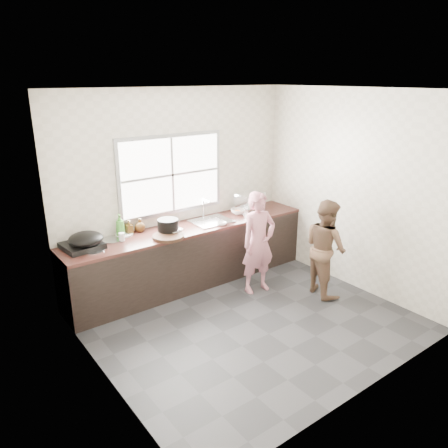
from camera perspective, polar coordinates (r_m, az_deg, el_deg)
floor at (r=5.46m, az=3.32°, el=-12.55°), size 3.60×3.20×0.01m
ceiling at (r=4.66m, az=3.97°, el=17.20°), size 3.60×3.20×0.01m
wall_back at (r=6.15m, az=-6.09°, el=4.77°), size 3.60×0.01×2.70m
wall_left at (r=4.03m, az=-16.44°, el=-3.57°), size 0.01×3.20×2.70m
wall_right at (r=6.17m, az=16.56°, el=4.13°), size 0.01×3.20×2.70m
wall_front at (r=3.89m, az=19.09°, el=-4.69°), size 3.60×0.01×2.70m
cabinet at (r=6.20m, az=-4.29°, el=-4.25°), size 3.60×0.62×0.82m
countertop at (r=6.04m, az=-4.39°, el=-0.50°), size 3.60×0.64×0.04m
sink at (r=6.22m, az=-1.68°, el=0.35°), size 0.55×0.45×0.02m
faucet at (r=6.33m, az=-2.73°, el=2.06°), size 0.02×0.02×0.30m
window_frame at (r=6.05m, az=-6.90°, el=6.43°), size 1.60×0.05×1.10m
window_glazing at (r=6.03m, az=-6.78°, el=6.39°), size 1.50×0.01×1.00m
woman at (r=5.91m, az=4.51°, el=-2.87°), size 0.51×0.36×1.31m
person_side at (r=5.98m, az=13.10°, el=-3.00°), size 0.64×0.74×1.32m
cutting_board at (r=5.63m, az=-7.28°, el=-1.62°), size 0.49×0.49×0.04m
cleaver at (r=5.77m, az=-6.71°, el=-0.85°), size 0.23×0.14×0.01m
bowl_mince at (r=5.79m, az=-6.62°, el=-0.94°), size 0.27×0.27×0.06m
bowl_crabs at (r=6.57m, az=1.95°, el=1.60°), size 0.21×0.21×0.06m
bowl_held at (r=6.07m, az=-0.29°, el=0.11°), size 0.19×0.19×0.05m
black_pot at (r=5.76m, az=-7.32°, el=-0.33°), size 0.34×0.34×0.20m
plate_food at (r=5.84m, az=-12.92°, el=-1.32°), size 0.28×0.28×0.02m
bottle_green at (r=5.76m, az=-13.43°, el=-0.19°), size 0.12×0.12×0.30m
bottle_brown_tall at (r=5.84m, az=-12.28°, el=-0.47°), size 0.08×0.08×0.17m
bottle_brown_short at (r=5.91m, az=-10.91°, el=-0.20°), size 0.16×0.16×0.17m
glass_jar at (r=5.63m, az=-13.21°, el=-1.65°), size 0.08×0.08×0.11m
burner at (r=5.53m, az=-18.05°, el=-2.70°), size 0.47×0.47×0.07m
wok at (r=5.43m, az=-17.60°, el=-1.86°), size 0.43×0.43×0.15m
dish_rack at (r=6.62m, az=3.38°, el=2.79°), size 0.44×0.34×0.30m
pot_lid_left at (r=5.40m, az=-16.62°, el=-3.36°), size 0.28×0.28×0.01m
pot_lid_right at (r=5.70m, az=-14.40°, el=-1.98°), size 0.33×0.33×0.01m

